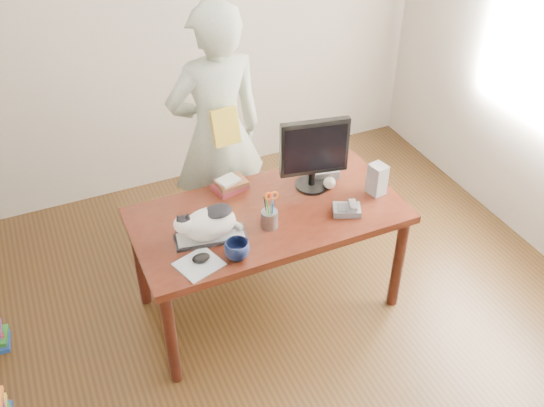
% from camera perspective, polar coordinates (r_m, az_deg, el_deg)
% --- Properties ---
extents(room, '(4.50, 4.50, 4.50)m').
position_cam_1_polar(room, '(2.78, 4.64, 1.95)').
color(room, black).
rests_on(room, ground).
extents(desk, '(1.60, 0.80, 0.75)m').
position_cam_1_polar(desk, '(3.72, -0.81, -1.95)').
color(desk, black).
rests_on(desk, ground).
extents(keyboard, '(0.42, 0.21, 0.02)m').
position_cam_1_polar(keyboard, '(3.39, -5.80, -3.15)').
color(keyboard, black).
rests_on(keyboard, desk).
extents(cat, '(0.39, 0.23, 0.22)m').
position_cam_1_polar(cat, '(3.33, -6.11, -1.83)').
color(cat, white).
rests_on(cat, keyboard).
extents(monitor, '(0.42, 0.24, 0.47)m').
position_cam_1_polar(monitor, '(3.63, 3.98, 4.92)').
color(monitor, black).
rests_on(monitor, desk).
extents(pen_cup, '(0.11, 0.11, 0.24)m').
position_cam_1_polar(pen_cup, '(3.43, -0.24, -1.29)').
color(pen_cup, gray).
rests_on(pen_cup, desk).
extents(mousepad, '(0.27, 0.26, 0.00)m').
position_cam_1_polar(mousepad, '(3.25, -6.89, -5.68)').
color(mousepad, silver).
rests_on(mousepad, desk).
extents(mouse, '(0.11, 0.09, 0.04)m').
position_cam_1_polar(mouse, '(3.25, -6.70, -5.10)').
color(mouse, black).
rests_on(mouse, mousepad).
extents(coffee_mug, '(0.19, 0.19, 0.11)m').
position_cam_1_polar(coffee_mug, '(3.24, -3.31, -4.39)').
color(coffee_mug, black).
rests_on(coffee_mug, desk).
extents(phone, '(0.19, 0.17, 0.07)m').
position_cam_1_polar(phone, '(3.58, 7.10, -0.54)').
color(phone, slate).
rests_on(phone, desk).
extents(speaker, '(0.11, 0.11, 0.20)m').
position_cam_1_polar(speaker, '(3.72, 9.87, 2.27)').
color(speaker, gray).
rests_on(speaker, desk).
extents(baseball, '(0.08, 0.08, 0.08)m').
position_cam_1_polar(baseball, '(3.76, 5.45, 1.94)').
color(baseball, beige).
rests_on(baseball, desk).
extents(book_stack, '(0.23, 0.19, 0.08)m').
position_cam_1_polar(book_stack, '(3.75, -3.95, 1.81)').
color(book_stack, '#52161C').
rests_on(book_stack, desk).
extents(calculator, '(0.20, 0.23, 0.06)m').
position_cam_1_polar(calculator, '(3.91, 4.91, 3.34)').
color(calculator, slate).
rests_on(calculator, desk).
extents(person, '(0.67, 0.46, 1.80)m').
position_cam_1_polar(person, '(4.03, -5.16, 6.46)').
color(person, silver).
rests_on(person, ground).
extents(held_book, '(0.17, 0.11, 0.24)m').
position_cam_1_polar(held_book, '(3.81, -4.40, 7.22)').
color(held_book, gold).
rests_on(held_book, person).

